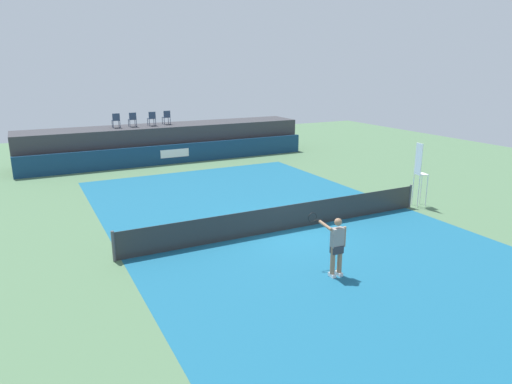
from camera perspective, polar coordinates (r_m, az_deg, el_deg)
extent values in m
plane|color=#4C704C|center=(19.72, -0.80, -2.04)|extent=(48.00, 48.00, 0.00)
cube|color=#16597A|center=(17.23, 3.64, -4.70)|extent=(12.00, 22.00, 0.00)
cube|color=navy|center=(29.10, -10.04, 4.67)|extent=(18.00, 0.20, 1.20)
cube|color=white|center=(28.98, -10.02, 4.75)|extent=(1.80, 0.02, 0.50)
cube|color=#38383D|center=(30.72, -11.10, 6.12)|extent=(18.00, 2.80, 2.20)
cylinder|color=#2D3D56|center=(30.07, -16.62, 8.12)|extent=(0.04, 0.04, 0.44)
cylinder|color=#2D3D56|center=(30.01, -17.38, 8.05)|extent=(0.04, 0.04, 0.44)
cylinder|color=#2D3D56|center=(29.68, -16.48, 8.04)|extent=(0.04, 0.04, 0.44)
cylinder|color=#2D3D56|center=(29.61, -17.26, 7.97)|extent=(0.04, 0.04, 0.44)
cube|color=#2D3D56|center=(29.82, -16.97, 8.49)|extent=(0.45, 0.45, 0.03)
cube|color=#2D3D56|center=(29.59, -16.94, 8.88)|extent=(0.44, 0.03, 0.42)
cylinder|color=#2D3D56|center=(30.31, -14.75, 8.31)|extent=(0.04, 0.04, 0.44)
cylinder|color=#2D3D56|center=(30.22, -15.51, 8.24)|extent=(0.04, 0.04, 0.44)
cylinder|color=#2D3D56|center=(29.91, -14.58, 8.23)|extent=(0.04, 0.04, 0.44)
cylinder|color=#2D3D56|center=(29.83, -15.34, 8.16)|extent=(0.04, 0.04, 0.44)
cube|color=#2D3D56|center=(30.04, -15.08, 8.68)|extent=(0.44, 0.44, 0.03)
cube|color=#2D3D56|center=(29.82, -15.02, 9.07)|extent=(0.44, 0.03, 0.42)
cylinder|color=#2D3D56|center=(30.55, -12.53, 8.50)|extent=(0.04, 0.04, 0.44)
cylinder|color=#2D3D56|center=(30.44, -13.27, 8.43)|extent=(0.04, 0.04, 0.44)
cylinder|color=#2D3D56|center=(30.16, -12.31, 8.43)|extent=(0.04, 0.04, 0.44)
cylinder|color=#2D3D56|center=(30.05, -13.06, 8.36)|extent=(0.04, 0.04, 0.44)
cube|color=#2D3D56|center=(30.27, -12.82, 8.87)|extent=(0.45, 0.45, 0.03)
cube|color=#2D3D56|center=(30.05, -12.74, 9.26)|extent=(0.44, 0.03, 0.42)
cylinder|color=#2D3D56|center=(31.07, -10.80, 8.70)|extent=(0.04, 0.04, 0.44)
cylinder|color=#2D3D56|center=(30.95, -11.52, 8.64)|extent=(0.04, 0.04, 0.44)
cylinder|color=#2D3D56|center=(30.69, -10.56, 8.63)|extent=(0.04, 0.04, 0.44)
cylinder|color=#2D3D56|center=(30.56, -11.29, 8.57)|extent=(0.04, 0.04, 0.44)
cube|color=#2D3D56|center=(30.79, -11.07, 9.07)|extent=(0.45, 0.45, 0.03)
cube|color=#2D3D56|center=(30.57, -10.97, 9.45)|extent=(0.44, 0.04, 0.42)
cylinder|color=white|center=(21.09, 20.37, 0.12)|extent=(0.04, 0.04, 1.40)
cylinder|color=white|center=(21.41, 19.74, 0.39)|extent=(0.04, 0.04, 1.40)
cylinder|color=white|center=(20.86, 19.48, 0.03)|extent=(0.04, 0.04, 1.40)
cylinder|color=white|center=(21.18, 18.85, 0.31)|extent=(0.04, 0.04, 1.40)
cube|color=white|center=(20.97, 19.78, 2.10)|extent=(0.52, 0.52, 0.03)
cube|color=white|center=(20.71, 19.49, 3.90)|extent=(0.11, 0.44, 1.33)
cube|color=#2D2D2D|center=(17.07, 3.67, -3.21)|extent=(12.40, 0.02, 0.95)
cylinder|color=#4C4C51|center=(15.04, -17.23, -6.43)|extent=(0.10, 0.10, 1.00)
cylinder|color=#4C4C51|center=(20.80, 18.53, -0.49)|extent=(0.10, 0.10, 1.00)
cube|color=white|center=(13.86, 10.23, -9.91)|extent=(0.13, 0.26, 0.10)
cylinder|color=#997051|center=(13.67, 10.32, -8.16)|extent=(0.14, 0.14, 0.82)
cube|color=white|center=(13.74, 9.39, -10.11)|extent=(0.13, 0.26, 0.10)
cylinder|color=#997051|center=(13.54, 9.47, -8.35)|extent=(0.14, 0.14, 0.82)
cube|color=#333338|center=(13.48, 9.96, -6.97)|extent=(0.35, 0.23, 0.24)
cube|color=gray|center=(13.35, 10.03, -5.54)|extent=(0.37, 0.22, 0.56)
sphere|color=#997051|center=(13.19, 10.13, -3.68)|extent=(0.22, 0.22, 0.22)
cylinder|color=#997051|center=(13.49, 10.88, -5.45)|extent=(0.09, 0.09, 0.60)
cylinder|color=#997051|center=(13.32, 8.59, -4.12)|extent=(0.12, 0.61, 0.14)
cylinder|color=black|center=(13.65, 7.63, -3.49)|extent=(0.30, 0.04, 0.03)
torus|color=black|center=(13.88, 7.00, -3.14)|extent=(0.30, 0.04, 0.30)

